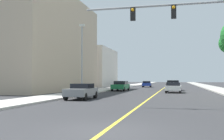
% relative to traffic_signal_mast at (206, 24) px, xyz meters
% --- Properties ---
extents(ground, '(192.00, 192.00, 0.00)m').
position_rel_traffic_signal_mast_xyz_m(ground, '(-4.17, 33.76, -5.10)').
color(ground, '#2D2D30').
extents(sidewalk_left, '(3.44, 168.00, 0.15)m').
position_rel_traffic_signal_mast_xyz_m(sidewalk_left, '(-13.06, 33.76, -5.02)').
color(sidewalk_left, beige).
rests_on(sidewalk_left, ground).
extents(sidewalk_right, '(3.44, 168.00, 0.15)m').
position_rel_traffic_signal_mast_xyz_m(sidewalk_right, '(4.71, 33.76, -5.02)').
color(sidewalk_right, '#9E9B93').
rests_on(sidewalk_right, ground).
extents(lane_marking_center, '(0.16, 144.00, 0.01)m').
position_rel_traffic_signal_mast_xyz_m(lane_marking_center, '(-4.17, 33.76, -5.10)').
color(lane_marking_center, yellow).
rests_on(lane_marking_center, ground).
extents(building_left_near, '(16.46, 23.78, 14.18)m').
position_rel_traffic_signal_mast_xyz_m(building_left_near, '(-24.84, 20.31, 1.99)').
color(building_left_near, tan).
rests_on(building_left_near, ground).
extents(building_left_far, '(16.81, 14.74, 8.76)m').
position_rel_traffic_signal_mast_xyz_m(building_left_far, '(-25.01, 43.32, -0.72)').
color(building_left_far, silver).
rests_on(building_left_far, ground).
extents(traffic_signal_mast, '(11.12, 0.36, 6.69)m').
position_rel_traffic_signal_mast_xyz_m(traffic_signal_mast, '(0.00, 0.00, 0.00)').
color(traffic_signal_mast, gray).
rests_on(traffic_signal_mast, sidewalk_right).
extents(street_lamp, '(0.56, 0.28, 7.60)m').
position_rel_traffic_signal_mast_xyz_m(street_lamp, '(-11.84, 10.63, -0.73)').
color(street_lamp, gray).
rests_on(street_lamp, sidewalk_left).
extents(car_green, '(2.01, 4.48, 1.45)m').
position_rel_traffic_signal_mast_xyz_m(car_green, '(-9.82, 21.80, -4.34)').
color(car_green, '#196638').
rests_on(car_green, ground).
extents(car_gray, '(1.88, 3.93, 1.36)m').
position_rel_traffic_signal_mast_xyz_m(car_gray, '(-9.80, 4.95, -4.39)').
color(car_gray, slate).
rests_on(car_gray, ground).
extents(car_blue, '(1.90, 4.17, 1.29)m').
position_rel_traffic_signal_mast_xyz_m(car_blue, '(-7.91, 39.93, -4.41)').
color(car_blue, '#1E389E').
rests_on(car_blue, ground).
extents(car_white, '(1.99, 4.09, 1.32)m').
position_rel_traffic_signal_mast_xyz_m(car_white, '(-2.18, 18.03, -4.40)').
color(car_white, white).
rests_on(car_white, ground).
extents(car_black, '(2.06, 4.07, 1.55)m').
position_rel_traffic_signal_mast_xyz_m(car_black, '(-2.26, 24.51, -4.30)').
color(car_black, black).
rests_on(car_black, ground).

